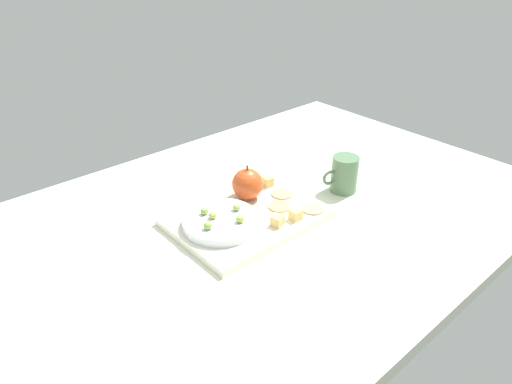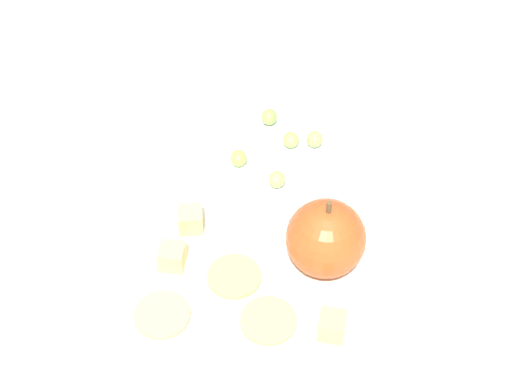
% 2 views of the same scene
% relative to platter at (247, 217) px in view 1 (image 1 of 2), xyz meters
% --- Properties ---
extents(table, '(1.47, 0.93, 0.03)m').
position_rel_platter_xyz_m(table, '(-0.02, -0.00, -0.03)').
color(table, silver).
rests_on(table, ground).
extents(platter, '(0.34, 0.25, 0.02)m').
position_rel_platter_xyz_m(platter, '(0.00, 0.00, 0.00)').
color(platter, silver).
rests_on(platter, table).
extents(serving_dish, '(0.17, 0.17, 0.02)m').
position_rel_platter_xyz_m(serving_dish, '(0.08, 0.00, 0.02)').
color(serving_dish, white).
rests_on(serving_dish, platter).
extents(apple_whole, '(0.08, 0.08, 0.08)m').
position_rel_platter_xyz_m(apple_whole, '(-0.05, -0.05, 0.05)').
color(apple_whole, '#D14B1F').
rests_on(apple_whole, platter).
extents(apple_stem, '(0.01, 0.01, 0.01)m').
position_rel_platter_xyz_m(apple_stem, '(-0.05, -0.05, 0.09)').
color(apple_stem, brown).
rests_on(apple_stem, apple_whole).
extents(cheese_cube_0, '(0.03, 0.03, 0.02)m').
position_rel_platter_xyz_m(cheese_cube_0, '(-0.01, 0.08, 0.02)').
color(cheese_cube_0, '#F0C274').
rests_on(cheese_cube_0, platter).
extents(cheese_cube_1, '(0.02, 0.02, 0.02)m').
position_rel_platter_xyz_m(cheese_cube_1, '(-0.07, 0.09, 0.02)').
color(cheese_cube_1, '#F3C673').
rests_on(cheese_cube_1, platter).
extents(cheese_cube_2, '(0.03, 0.03, 0.02)m').
position_rel_platter_xyz_m(cheese_cube_2, '(-0.13, -0.07, 0.02)').
color(cheese_cube_2, '#E3CC6B').
rests_on(cheese_cube_2, platter).
extents(cracker_0, '(0.05, 0.05, 0.00)m').
position_rel_platter_xyz_m(cracker_0, '(-0.12, -0.01, 0.01)').
color(cracker_0, tan).
rests_on(cracker_0, platter).
extents(cracker_1, '(0.05, 0.05, 0.00)m').
position_rel_platter_xyz_m(cracker_1, '(-0.08, 0.03, 0.01)').
color(cracker_1, tan).
rests_on(cracker_1, platter).
extents(cracker_2, '(0.05, 0.05, 0.00)m').
position_rel_platter_xyz_m(cracker_2, '(-0.13, 0.09, 0.01)').
color(cracker_2, tan).
rests_on(cracker_2, platter).
extents(grape_0, '(0.02, 0.02, 0.02)m').
position_rel_platter_xyz_m(grape_0, '(0.09, -0.03, 0.04)').
color(grape_0, '#95B65A').
rests_on(grape_0, serving_dish).
extents(grape_1, '(0.02, 0.02, 0.02)m').
position_rel_platter_xyz_m(grape_1, '(0.05, 0.04, 0.04)').
color(grape_1, '#9FBF4E').
rests_on(grape_1, serving_dish).
extents(grape_2, '(0.02, 0.02, 0.02)m').
position_rel_platter_xyz_m(grape_2, '(0.03, 0.00, 0.04)').
color(grape_2, '#98B75E').
rests_on(grape_2, serving_dish).
extents(grape_3, '(0.02, 0.02, 0.02)m').
position_rel_platter_xyz_m(grape_3, '(0.09, -0.01, 0.04)').
color(grape_3, '#9FC156').
rests_on(grape_3, serving_dish).
extents(grape_4, '(0.02, 0.02, 0.02)m').
position_rel_platter_xyz_m(grape_4, '(0.12, 0.02, 0.04)').
color(grape_4, '#8CB24F').
rests_on(grape_4, serving_dish).
extents(cup, '(0.10, 0.07, 0.09)m').
position_rel_platter_xyz_m(cup, '(-0.28, 0.05, 0.04)').
color(cup, '#527450').
rests_on(cup, table).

